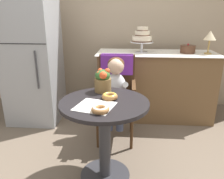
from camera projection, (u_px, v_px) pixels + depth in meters
The scene contains 14 objects.
ground_plane at pixel (105, 175), 2.00m from camera, with size 8.00×8.00×0.00m, color #6B5B4C.
back_wall at pixel (118, 16), 3.31m from camera, with size 4.80×0.10×2.70m, color tan.
cafe_table at pixel (105, 125), 1.84m from camera, with size 0.72×0.72×0.72m.
wicker_chair at pixel (116, 84), 2.47m from camera, with size 0.42×0.45×0.95m.
seated_child at pixel (116, 85), 2.32m from camera, with size 0.27×0.32×0.73m.
paper_napkin at pixel (95, 106), 1.67m from camera, with size 0.27×0.26×0.00m, color white.
donut_front at pixel (110, 96), 1.81m from camera, with size 0.13×0.13×0.05m.
donut_mid at pixel (100, 109), 1.57m from camera, with size 0.13×0.13×0.05m.
flower_vase at pixel (103, 80), 1.96m from camera, with size 0.15×0.16×0.21m.
display_counter at pixel (155, 85), 3.04m from camera, with size 1.56×0.62×0.90m.
tiered_cake_stand at pixel (142, 37), 2.85m from camera, with size 0.30×0.30×0.32m.
round_layer_cake at pixel (188, 49), 2.85m from camera, with size 0.19×0.19×0.12m.
table_lamp at pixel (210, 36), 2.73m from camera, with size 0.15×0.15×0.28m.
refrigerator at pixel (32, 58), 2.84m from camera, with size 0.64×0.63×1.70m.
Camera 1 is at (0.19, -1.63, 1.38)m, focal length 35.64 mm.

